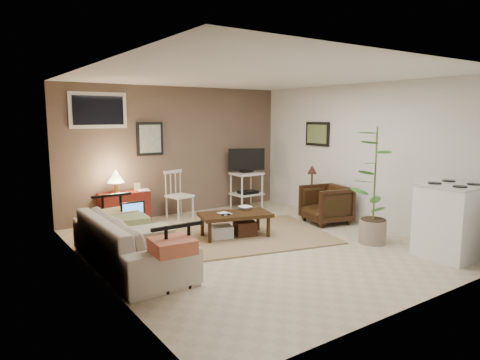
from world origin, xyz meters
TOP-DOWN VIEW (x-y plane):
  - floor at (0.00, 0.00)m, footprint 5.00×5.00m
  - art_back at (-0.55, 2.48)m, footprint 0.50×0.03m
  - art_right at (2.23, 1.05)m, footprint 0.03×0.60m
  - window at (-1.45, 2.48)m, footprint 0.96×0.03m
  - rug at (0.20, 0.47)m, footprint 2.76×2.41m
  - coffee_table at (-0.04, 0.50)m, footprint 1.18×0.81m
  - sofa at (-1.80, 0.21)m, footprint 0.64×2.19m
  - sofa_pillows at (-1.75, -0.04)m, footprint 0.42×2.08m
  - sofa_end_rails at (-1.67, 0.21)m, footprint 0.59×2.19m
  - laptop at (-1.59, 0.59)m, footprint 0.34×0.24m
  - red_console at (-1.14, 2.30)m, footprint 0.84×0.37m
  - spindle_chair at (-0.16, 2.14)m, footprint 0.47×0.47m
  - tv_stand at (1.36, 2.14)m, footprint 0.68×0.47m
  - side_table at (1.97, 0.91)m, footprint 0.36×0.36m
  - armchair at (1.79, 0.37)m, footprint 0.80×0.83m
  - potted_plant at (1.48, -0.89)m, footprint 0.43×0.43m
  - stove at (1.82, -1.87)m, footprint 0.76×0.71m
  - bowl at (0.25, 0.62)m, footprint 0.21×0.06m
  - book_table at (-0.27, 0.53)m, footprint 0.15×0.02m
  - book_console at (-0.89, 2.23)m, footprint 0.19×0.06m

SIDE VIEW (x-z plane):
  - floor at x=0.00m, z-range 0.00..0.00m
  - rug at x=0.20m, z-range 0.00..0.02m
  - coffee_table at x=-0.04m, z-range 0.02..0.43m
  - red_console at x=-1.14m, z-range -0.15..0.82m
  - armchair at x=1.79m, z-range 0.00..0.73m
  - sofa_end_rails at x=-1.67m, z-range 0.00..0.74m
  - spindle_chair at x=-0.16m, z-range -0.03..0.85m
  - sofa at x=-1.80m, z-range 0.00..0.86m
  - book_table at x=-0.27m, z-range 0.39..0.59m
  - bowl at x=0.25m, z-range 0.39..0.59m
  - stove at x=1.82m, z-range 0.00..0.99m
  - sofa_pillows at x=-1.75m, z-range 0.45..0.60m
  - laptop at x=-1.59m, z-range 0.44..0.67m
  - side_table at x=1.97m, z-range 0.11..1.07m
  - tv_stand at x=1.36m, z-range 0.04..1.25m
  - book_console at x=-0.89m, z-range 0.56..0.81m
  - potted_plant at x=1.48m, z-range 0.06..1.79m
  - art_back at x=-0.55m, z-range 1.15..1.75m
  - art_right at x=2.23m, z-range 1.29..1.75m
  - window at x=-1.45m, z-range 1.65..2.25m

